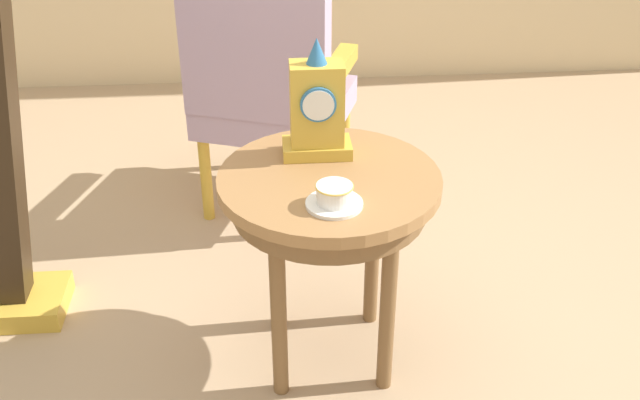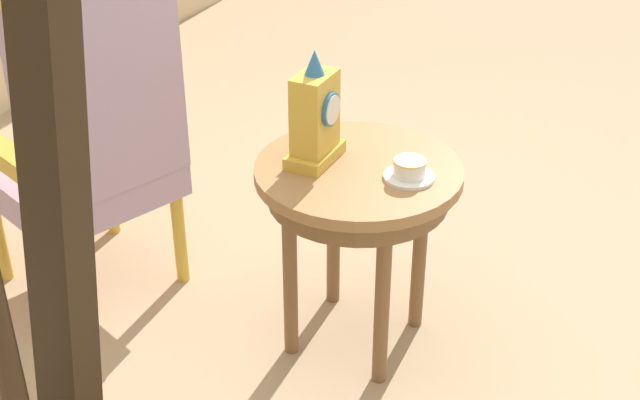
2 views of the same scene
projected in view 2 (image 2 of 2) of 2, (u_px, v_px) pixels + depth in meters
name	position (u px, v px, depth m)	size (l,w,h in m)	color
ground_plane	(335.00, 346.00, 2.79)	(10.00, 10.00, 0.00)	tan
side_table	(358.00, 192.00, 2.55)	(0.60, 0.60, 0.62)	#9E7042
teacup_left	(409.00, 170.00, 2.44)	(0.14, 0.14, 0.06)	white
mantel_clock	(315.00, 118.00, 2.47)	(0.19, 0.11, 0.34)	gold
armchair	(89.00, 137.00, 2.74)	(0.69, 0.68, 1.14)	#B299B7
harp	(43.00, 282.00, 1.81)	(0.40, 0.24, 1.84)	gold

